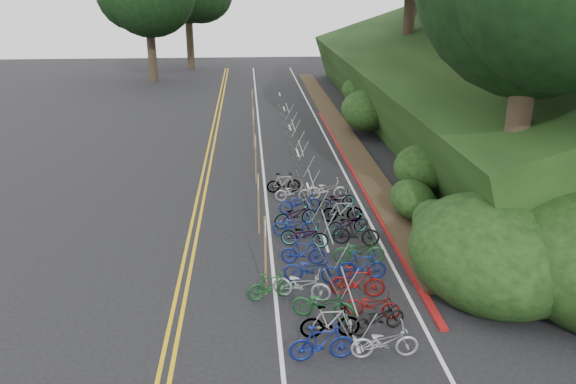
% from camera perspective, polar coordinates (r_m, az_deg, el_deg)
% --- Properties ---
extents(ground, '(120.00, 120.00, 0.00)m').
position_cam_1_polar(ground, '(17.84, -4.51, -11.09)').
color(ground, black).
rests_on(ground, ground).
extents(road_markings, '(7.47, 80.00, 0.01)m').
position_cam_1_polar(road_markings, '(26.96, -3.13, 0.31)').
color(road_markings, gold).
rests_on(road_markings, ground).
extents(red_curb, '(0.25, 28.00, 0.10)m').
position_cam_1_polar(red_curb, '(29.24, 6.77, 1.93)').
color(red_curb, maroon).
rests_on(red_curb, ground).
extents(embankment, '(14.30, 48.14, 9.11)m').
position_cam_1_polar(embankment, '(37.12, 16.13, 9.31)').
color(embankment, black).
rests_on(embankment, ground).
extents(bike_rack_front, '(1.11, 2.72, 1.10)m').
position_cam_1_polar(bike_rack_front, '(16.54, 6.17, -10.67)').
color(bike_rack_front, '#96979A').
rests_on(bike_rack_front, ground).
extents(bike_racks_rest, '(1.14, 23.00, 1.17)m').
position_cam_1_polar(bike_racks_rest, '(29.56, 1.32, 3.92)').
color(bike_racks_rest, '#96979A').
rests_on(bike_racks_rest, ground).
extents(signpost_near, '(0.08, 0.40, 2.68)m').
position_cam_1_polar(signpost_near, '(17.47, -2.30, -6.01)').
color(signpost_near, brown).
rests_on(signpost_near, ground).
extents(signposts_rest, '(0.08, 18.40, 2.50)m').
position_cam_1_polar(signposts_rest, '(30.24, -3.40, 5.41)').
color(signposts_rest, brown).
rests_on(signposts_rest, ground).
extents(bike_front, '(0.77, 1.59, 0.92)m').
position_cam_1_polar(bike_front, '(17.73, -1.76, -9.51)').
color(bike_front, '#144C1E').
rests_on(bike_front, ground).
extents(bike_valet, '(3.46, 14.27, 1.07)m').
position_cam_1_polar(bike_valet, '(20.19, 3.97, -5.50)').
color(bike_valet, navy).
rests_on(bike_valet, ground).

